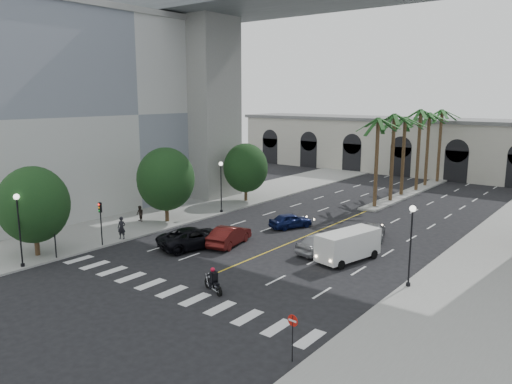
# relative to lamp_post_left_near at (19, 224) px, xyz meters

# --- Properties ---
(ground) EXTENTS (140.00, 140.00, 0.00)m
(ground) POSITION_rel_lamp_post_left_near_xyz_m (11.40, 5.00, -3.22)
(ground) COLOR black
(ground) RESTS_ON ground
(sidewalk_left) EXTENTS (8.00, 100.00, 0.15)m
(sidewalk_left) POSITION_rel_lamp_post_left_near_xyz_m (-3.60, 20.00, -3.15)
(sidewalk_left) COLOR gray
(sidewalk_left) RESTS_ON ground
(sidewalk_right) EXTENTS (8.00, 100.00, 0.15)m
(sidewalk_right) POSITION_rel_lamp_post_left_near_xyz_m (26.40, 20.00, -3.15)
(sidewalk_right) COLOR gray
(sidewalk_right) RESTS_ON ground
(median) EXTENTS (2.00, 24.00, 0.20)m
(median) POSITION_rel_lamp_post_left_near_xyz_m (11.40, 43.00, -3.12)
(median) COLOR gray
(median) RESTS_ON ground
(building_left) EXTENTS (16.50, 32.50, 20.60)m
(building_left) POSITION_rel_lamp_post_left_near_xyz_m (-15.60, 17.00, 7.09)
(building_left) COLOR beige
(building_left) RESTS_ON ground
(pier_building) EXTENTS (71.00, 10.50, 8.50)m
(pier_building) POSITION_rel_lamp_post_left_near_xyz_m (11.40, 60.00, 1.04)
(pier_building) COLOR #BDB6A9
(pier_building) RESTS_ON ground
(bridge) EXTENTS (75.00, 13.00, 26.00)m
(bridge) POSITION_rel_lamp_post_left_near_xyz_m (14.82, 27.00, 15.29)
(bridge) COLOR gray
(bridge) RESTS_ON ground
(palm_a) EXTENTS (3.20, 3.20, 10.30)m
(palm_a) POSITION_rel_lamp_post_left_near_xyz_m (11.40, 33.00, 5.88)
(palm_a) COLOR #47331E
(palm_a) RESTS_ON ground
(palm_b) EXTENTS (3.20, 3.20, 10.60)m
(palm_b) POSITION_rel_lamp_post_left_near_xyz_m (11.50, 37.00, 6.15)
(palm_b) COLOR #47331E
(palm_b) RESTS_ON ground
(palm_c) EXTENTS (3.20, 3.20, 10.10)m
(palm_c) POSITION_rel_lamp_post_left_near_xyz_m (11.20, 41.00, 5.69)
(palm_c) COLOR #47331E
(palm_c) RESTS_ON ground
(palm_d) EXTENTS (3.20, 3.20, 10.90)m
(palm_d) POSITION_rel_lamp_post_left_near_xyz_m (11.55, 45.00, 6.43)
(palm_d) COLOR #47331E
(palm_d) RESTS_ON ground
(palm_e) EXTENTS (3.20, 3.20, 10.40)m
(palm_e) POSITION_rel_lamp_post_left_near_xyz_m (11.30, 49.00, 5.97)
(palm_e) COLOR #47331E
(palm_e) RESTS_ON ground
(palm_f) EXTENTS (3.20, 3.20, 10.70)m
(palm_f) POSITION_rel_lamp_post_left_near_xyz_m (11.60, 53.00, 6.24)
(palm_f) COLOR #47331E
(palm_f) RESTS_ON ground
(street_tree_near) EXTENTS (5.20, 5.20, 6.89)m
(street_tree_near) POSITION_rel_lamp_post_left_near_xyz_m (-1.60, 2.00, 0.80)
(street_tree_near) COLOR #382616
(street_tree_near) RESTS_ON ground
(street_tree_mid) EXTENTS (5.44, 5.44, 7.21)m
(street_tree_mid) POSITION_rel_lamp_post_left_near_xyz_m (-1.60, 15.00, 0.99)
(street_tree_mid) COLOR #382616
(street_tree_mid) RESTS_ON ground
(street_tree_far) EXTENTS (5.04, 5.04, 6.68)m
(street_tree_far) POSITION_rel_lamp_post_left_near_xyz_m (-1.60, 27.00, 0.68)
(street_tree_far) COLOR #382616
(street_tree_far) RESTS_ON ground
(lamp_post_left_near) EXTENTS (0.40, 0.40, 5.35)m
(lamp_post_left_near) POSITION_rel_lamp_post_left_near_xyz_m (0.00, 0.00, 0.00)
(lamp_post_left_near) COLOR black
(lamp_post_left_near) RESTS_ON ground
(lamp_post_left_far) EXTENTS (0.40, 0.40, 5.35)m
(lamp_post_left_far) POSITION_rel_lamp_post_left_near_xyz_m (0.00, 21.00, 0.00)
(lamp_post_left_far) COLOR black
(lamp_post_left_far) RESTS_ON ground
(lamp_post_right) EXTENTS (0.40, 0.40, 5.35)m
(lamp_post_right) POSITION_rel_lamp_post_left_near_xyz_m (22.80, 13.00, 0.00)
(lamp_post_right) COLOR black
(lamp_post_right) RESTS_ON ground
(traffic_signal_near) EXTENTS (0.25, 0.18, 3.65)m
(traffic_signal_near) POSITION_rel_lamp_post_left_near_xyz_m (0.10, 2.50, -0.71)
(traffic_signal_near) COLOR black
(traffic_signal_near) RESTS_ON ground
(traffic_signal_far) EXTENTS (0.25, 0.18, 3.65)m
(traffic_signal_far) POSITION_rel_lamp_post_left_near_xyz_m (0.10, 6.50, -0.71)
(traffic_signal_far) COLOR black
(traffic_signal_far) RESTS_ON ground
(motorcycle_rider) EXTENTS (2.10, 0.91, 1.59)m
(motorcycle_rider) POSITION_rel_lamp_post_left_near_xyz_m (13.55, 5.00, -2.50)
(motorcycle_rider) COLOR black
(motorcycle_rider) RESTS_ON ground
(car_a) EXTENTS (2.58, 4.98, 1.62)m
(car_a) POSITION_rel_lamp_post_left_near_xyz_m (14.84, 15.92, -2.41)
(car_a) COLOR #9F9FA3
(car_a) RESTS_ON ground
(car_b) EXTENTS (2.68, 5.09, 1.60)m
(car_b) POSITION_rel_lamp_post_left_near_xyz_m (7.87, 13.10, -2.42)
(car_b) COLOR #47100E
(car_b) RESTS_ON ground
(car_c) EXTENTS (4.39, 6.44, 1.64)m
(car_c) POSITION_rel_lamp_post_left_near_xyz_m (6.11, 10.91, -2.40)
(car_c) COLOR black
(car_c) RESTS_ON ground
(car_d) EXTENTS (3.32, 4.94, 1.33)m
(car_d) POSITION_rel_lamp_post_left_near_xyz_m (16.24, 22.09, -2.56)
(car_d) COLOR slate
(car_d) RESTS_ON ground
(car_e) EXTENTS (3.09, 4.37, 1.38)m
(car_e) POSITION_rel_lamp_post_left_near_xyz_m (8.79, 20.62, -2.53)
(car_e) COLOR #0F1847
(car_e) RESTS_ON ground
(cargo_van) EXTENTS (3.06, 5.52, 2.22)m
(cargo_van) POSITION_rel_lamp_post_left_near_xyz_m (17.28, 15.43, -1.98)
(cargo_van) COLOR silver
(cargo_van) RESTS_ON ground
(pedestrian_a) EXTENTS (0.82, 0.72, 1.89)m
(pedestrian_a) POSITION_rel_lamp_post_left_near_xyz_m (-0.10, 8.60, -2.13)
(pedestrian_a) COLOR black
(pedestrian_a) RESTS_ON sidewalk_left
(pedestrian_b) EXTENTS (0.84, 0.71, 1.54)m
(pedestrian_b) POSITION_rel_lamp_post_left_near_xyz_m (-3.45, 13.28, -2.30)
(pedestrian_b) COLOR black
(pedestrian_b) RESTS_ON sidewalk_left
(do_not_enter_sign) EXTENTS (0.56, 0.07, 2.29)m
(do_not_enter_sign) POSITION_rel_lamp_post_left_near_xyz_m (21.90, 1.16, -1.56)
(do_not_enter_sign) COLOR black
(do_not_enter_sign) RESTS_ON ground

